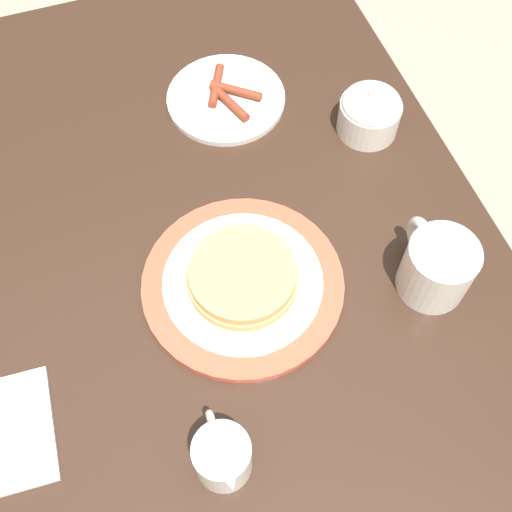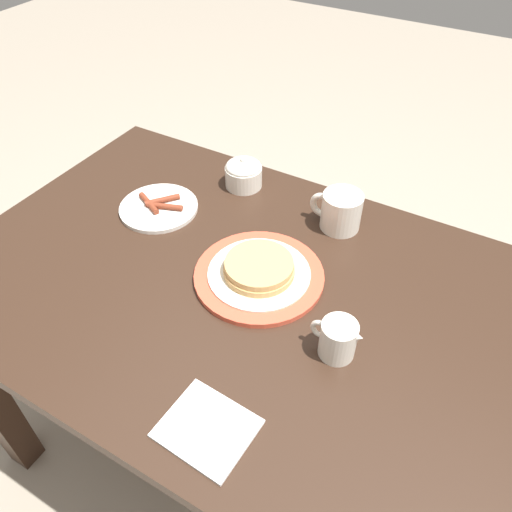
% 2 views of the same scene
% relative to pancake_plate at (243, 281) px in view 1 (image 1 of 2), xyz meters
% --- Properties ---
extents(ground_plane, '(8.00, 8.00, 0.00)m').
position_rel_pancake_plate_xyz_m(ground_plane, '(0.04, 0.03, -0.74)').
color(ground_plane, gray).
extents(dining_table, '(1.21, 0.81, 0.72)m').
position_rel_pancake_plate_xyz_m(dining_table, '(0.04, 0.03, -0.14)').
color(dining_table, '#332116').
rests_on(dining_table, ground_plane).
extents(pancake_plate, '(0.27, 0.27, 0.05)m').
position_rel_pancake_plate_xyz_m(pancake_plate, '(0.00, 0.00, 0.00)').
color(pancake_plate, '#DB5138').
rests_on(pancake_plate, dining_table).
extents(side_plate_bacon, '(0.19, 0.19, 0.02)m').
position_rel_pancake_plate_xyz_m(side_plate_bacon, '(0.33, -0.08, -0.01)').
color(side_plate_bacon, silver).
rests_on(side_plate_bacon, dining_table).
extents(coffee_mug, '(0.12, 0.09, 0.09)m').
position_rel_pancake_plate_xyz_m(coffee_mug, '(-0.08, -0.24, 0.03)').
color(coffee_mug, silver).
rests_on(coffee_mug, dining_table).
extents(creamer_pitcher, '(0.10, 0.07, 0.08)m').
position_rel_pancake_plate_xyz_m(creamer_pitcher, '(-0.21, 0.09, 0.02)').
color(creamer_pitcher, silver).
rests_on(creamer_pitcher, dining_table).
extents(sugar_bowl, '(0.09, 0.09, 0.08)m').
position_rel_pancake_plate_xyz_m(sugar_bowl, '(0.20, -0.27, 0.02)').
color(sugar_bowl, silver).
rests_on(sugar_bowl, dining_table).
extents(napkin, '(0.15, 0.13, 0.01)m').
position_rel_pancake_plate_xyz_m(napkin, '(-0.10, 0.33, -0.01)').
color(napkin, white).
rests_on(napkin, dining_table).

